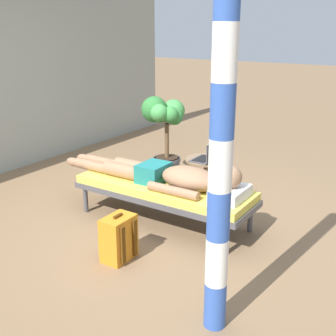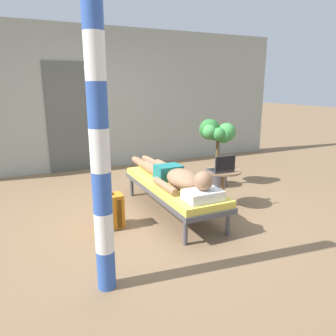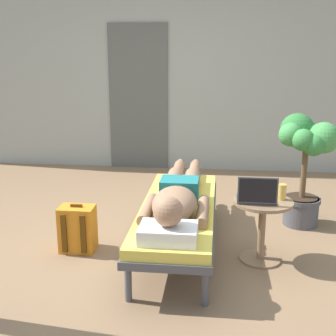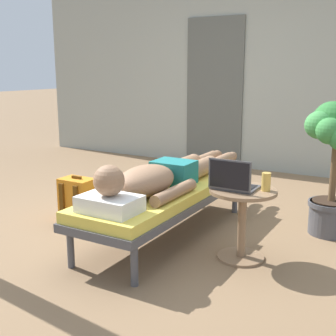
{
  "view_description": "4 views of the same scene",
  "coord_description": "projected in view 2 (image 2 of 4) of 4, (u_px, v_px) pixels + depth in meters",
  "views": [
    {
      "loc": [
        -3.26,
        -2.49,
        1.97
      ],
      "look_at": [
        0.29,
        -0.18,
        0.57
      ],
      "focal_mm": 46.68,
      "sensor_mm": 36.0,
      "label": 1
    },
    {
      "loc": [
        -1.51,
        -3.72,
        1.63
      ],
      "look_at": [
        0.11,
        -0.27,
        0.64
      ],
      "focal_mm": 34.4,
      "sensor_mm": 36.0,
      "label": 2
    },
    {
      "loc": [
        0.55,
        -3.77,
        1.72
      ],
      "look_at": [
        0.12,
        0.03,
        0.69
      ],
      "focal_mm": 48.08,
      "sensor_mm": 36.0,
      "label": 3
    },
    {
      "loc": [
        1.98,
        -3.15,
        1.36
      ],
      "look_at": [
        0.1,
        0.09,
        0.51
      ],
      "focal_mm": 47.25,
      "sensor_mm": 36.0,
      "label": 4
    }
  ],
  "objects": [
    {
      "name": "drink_glass",
      "position": [
        231.0,
        164.0,
        4.38
      ],
      "size": [
        0.06,
        0.06,
        0.13
      ],
      "primitive_type": "cylinder",
      "color": "gold",
      "rests_on": "side_table"
    },
    {
      "name": "potted_plant",
      "position": [
        216.0,
        143.0,
        5.21
      ],
      "size": [
        0.57,
        0.51,
        1.09
      ],
      "color": "#4C4C51",
      "rests_on": "ground"
    },
    {
      "name": "backpack",
      "position": [
        110.0,
        212.0,
        3.75
      ],
      "size": [
        0.3,
        0.26,
        0.42
      ],
      "color": "orange",
      "rests_on": "ground"
    },
    {
      "name": "person_reclining",
      "position": [
        175.0,
        176.0,
        4.05
      ],
      "size": [
        0.53,
        2.17,
        0.32
      ],
      "color": "white",
      "rests_on": "lounge_chair"
    },
    {
      "name": "side_table",
      "position": [
        223.0,
        182.0,
        4.34
      ],
      "size": [
        0.48,
        0.48,
        0.52
      ],
      "color": "#8C6B4C",
      "rests_on": "ground"
    },
    {
      "name": "house_door_panel",
      "position": [
        70.0,
        118.0,
        6.03
      ],
      "size": [
        0.84,
        0.03,
        2.04
      ],
      "primitive_type": "cube",
      "color": "#545651",
      "rests_on": "ground"
    },
    {
      "name": "house_wall_back",
      "position": [
        110.0,
        99.0,
        6.38
      ],
      "size": [
        7.6,
        0.2,
        2.7
      ],
      "primitive_type": "cube",
      "color": "#999E93",
      "rests_on": "ground"
    },
    {
      "name": "laptop",
      "position": [
        222.0,
        167.0,
        4.21
      ],
      "size": [
        0.31,
        0.24,
        0.23
      ],
      "color": "#4C4C51",
      "rests_on": "side_table"
    },
    {
      "name": "porch_post",
      "position": [
        100.0,
        150.0,
        2.39
      ],
      "size": [
        0.15,
        0.15,
        2.32
      ],
      "color": "#3359B2",
      "rests_on": "ground"
    },
    {
      "name": "ground_plane",
      "position": [
        152.0,
        211.0,
        4.29
      ],
      "size": [
        40.0,
        40.0,
        0.0
      ],
      "primitive_type": "plane",
      "color": "#846647"
    },
    {
      "name": "lounge_chair",
      "position": [
        173.0,
        187.0,
        4.15
      ],
      "size": [
        0.63,
        1.9,
        0.42
      ],
      "color": "#4C4C51",
      "rests_on": "ground"
    }
  ]
}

